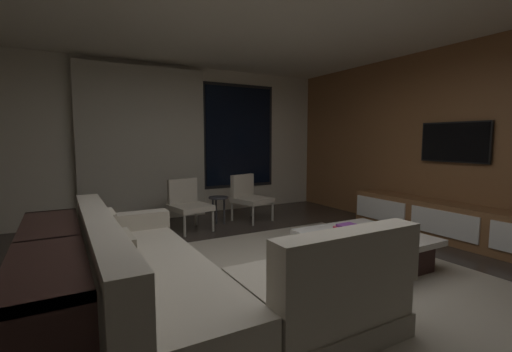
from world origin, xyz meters
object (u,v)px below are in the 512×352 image
Objects in this scene: media_console at (456,225)px; sectional_couch at (190,283)px; book_stack_on_coffee_table at (348,230)px; accent_chair_by_curtain at (188,202)px; coffee_table at (364,250)px; side_stool at (218,202)px; mounted_tv at (454,142)px; console_table_behind_couch at (51,287)px; accent_chair_near_window at (249,195)px.

sectional_couch is at bearing -177.32° from media_console.
media_console is at bearing 2.68° from sectional_couch.
book_stack_on_coffee_table is 0.35× the size of accent_chair_by_curtain.
coffee_table is (2.03, 0.16, -0.10)m from sectional_couch.
sectional_couch reaches higher than media_console.
book_stack_on_coffee_table is at bearing -79.80° from side_stool.
book_stack_on_coffee_table is at bearing 178.75° from media_console.
sectional_couch is 3.77m from media_console.
side_stool is (1.39, 2.69, 0.08)m from sectional_couch.
mounted_tv reaches higher than accent_chair_by_curtain.
book_stack_on_coffee_table is 0.09× the size of media_console.
coffee_table is 2.95m from console_table_behind_couch.
coffee_table is at bearing -75.81° from side_stool.
side_stool is (-0.64, 2.53, 0.19)m from coffee_table.
side_stool is at bearing -175.79° from accent_chair_near_window.
coffee_table is 2.58m from accent_chair_near_window.
console_table_behind_couch reaches higher than side_stool.
coffee_table is 1.49× the size of accent_chair_by_curtain.
sectional_couch is 3.21× the size of accent_chair_by_curtain.
side_stool is 3.45m from media_console.
accent_chair_by_curtain is 3.93m from mounted_tv.
mounted_tv is (3.94, 0.37, 1.06)m from sectional_couch.
sectional_couch is 4.10m from mounted_tv.
sectional_couch is at bearing -173.23° from book_stack_on_coffee_table.
sectional_couch reaches higher than coffee_table.
console_table_behind_couch is at bearing -178.13° from book_stack_on_coffee_table.
mounted_tv reaches higher than coffee_table.
accent_chair_near_window is (0.14, 2.51, 0.02)m from book_stack_on_coffee_table.
accent_chair_near_window is 0.59m from side_stool.
mounted_tv is at bearing -42.17° from side_stool.
accent_chair_by_curtain is 0.37× the size of console_table_behind_couch.
accent_chair_near_window is 0.81× the size of mounted_tv.
accent_chair_near_window is at bearing 129.87° from mounted_tv.
accent_chair_near_window reaches higher than console_table_behind_couch.
book_stack_on_coffee_table is 2.51m from side_stool.
accent_chair_near_window reaches higher than side_stool.
mounted_tv reaches higher than sectional_couch.
side_stool is (-0.59, -0.04, -0.06)m from accent_chair_near_window.
side_stool is at bearing 104.19° from coffee_table.
coffee_table is 2.74m from accent_chair_by_curtain.
book_stack_on_coffee_table is (1.84, 0.22, 0.12)m from sectional_couch.
sectional_couch reaches higher than accent_chair_by_curtain.
console_table_behind_couch is (-0.91, 0.13, 0.12)m from sectional_couch.
mounted_tv is (2.11, 0.16, 0.94)m from book_stack_on_coffee_table.
coffee_table is at bearing -88.80° from accent_chair_near_window.
media_console is 1.48× the size of console_table_behind_couch.
mounted_tv reaches higher than media_console.
accent_chair_by_curtain is (0.86, 2.62, 0.14)m from sectional_couch.
accent_chair_near_window is at bearing 91.20° from coffee_table.
mounted_tv is (1.97, -2.35, 0.92)m from accent_chair_near_window.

